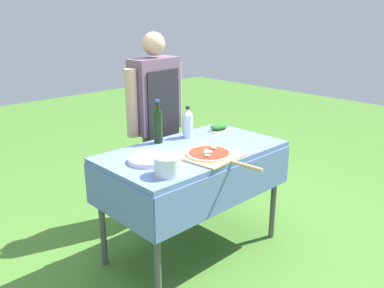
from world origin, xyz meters
name	(u,v)px	position (x,y,z in m)	size (l,w,h in m)	color
ground_plane	(193,249)	(0.00, 0.00, 0.00)	(12.00, 12.00, 0.00)	#477A2D
prep_table	(193,162)	(0.00, 0.00, 0.70)	(1.29, 0.73, 0.80)	#607AB7
person_cook	(156,113)	(0.15, 0.59, 0.92)	(0.58, 0.23, 1.56)	#70604C
pizza_on_peel	(210,155)	(-0.02, -0.19, 0.81)	(0.39, 0.60, 0.06)	tan
oil_bottle	(158,126)	(-0.08, 0.28, 0.92)	(0.06, 0.06, 0.32)	black
water_bottle	(188,123)	(0.17, 0.23, 0.91)	(0.08, 0.08, 0.24)	silver
herb_container	(219,127)	(0.48, 0.20, 0.82)	(0.20, 0.14, 0.06)	silver
mixing_tub	(167,166)	(-0.43, -0.23, 0.85)	(0.16, 0.16, 0.11)	silver
plate_stack	(149,159)	(-0.37, 0.02, 0.81)	(0.27, 0.27, 0.03)	white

